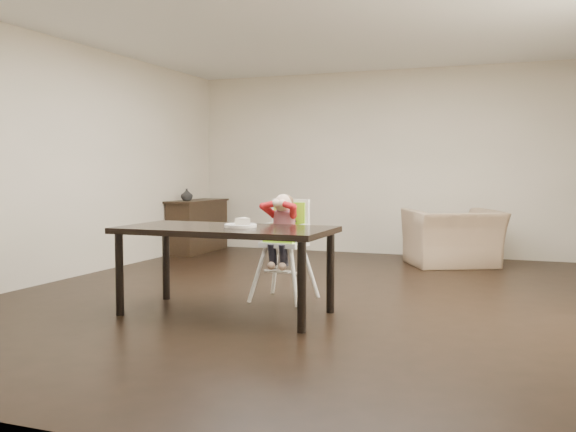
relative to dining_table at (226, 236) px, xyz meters
name	(u,v)px	position (x,y,z in m)	size (l,w,h in m)	color
ground	(315,297)	(0.49, 0.96, -0.67)	(7.00, 7.00, 0.00)	black
room_walls	(316,105)	(0.49, 0.96, 1.18)	(6.02, 7.02, 2.71)	#C0B79F
dining_table	(226,236)	(0.00, 0.00, 0.00)	(1.80, 0.90, 0.75)	black
high_chair	(285,225)	(0.25, 0.77, 0.04)	(0.45, 0.45, 1.01)	white
plate	(241,224)	(0.14, 0.02, 0.11)	(0.30, 0.30, 0.08)	white
armchair	(453,228)	(1.49, 3.57, -0.18)	(1.11, 0.72, 0.97)	#9D8164
sideboard	(198,226)	(-2.29, 3.66, -0.27)	(0.44, 1.26, 0.79)	black
vase	(187,195)	(-2.29, 3.34, 0.21)	(0.17, 0.18, 0.17)	#99999E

